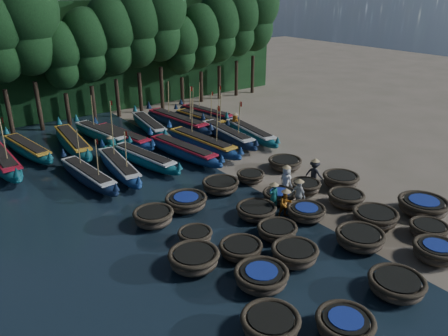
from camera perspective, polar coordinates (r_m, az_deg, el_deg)
ground at (r=25.77m, az=4.85°, el=-3.19°), size 120.00×120.00×0.00m
foliage_wall at (r=43.99m, az=-16.16°, el=13.78°), size 40.00×3.00×10.00m
coracle_0 at (r=16.08m, az=6.08°, el=-19.61°), size 2.34×2.34×0.80m
coracle_1 at (r=16.50m, az=15.52°, el=-19.18°), size 2.08×2.08×0.78m
coracle_2 at (r=18.93m, az=21.60°, el=-13.99°), size 2.58×2.58×0.75m
coracle_3 at (r=21.61m, az=25.95°, el=-9.76°), size 2.05×2.05×0.81m
coracle_4 at (r=23.37m, az=25.16°, el=-7.28°), size 1.87×1.87×0.70m
coracle_5 at (r=18.12m, az=4.90°, el=-13.99°), size 2.60×2.60×0.76m
coracle_6 at (r=19.60m, az=9.22°, el=-11.00°), size 2.34×2.34×0.80m
coracle_7 at (r=21.38m, az=17.33°, el=-8.76°), size 2.28×2.28×0.78m
coracle_8 at (r=23.42m, az=19.14°, el=-6.09°), size 2.44×2.44×0.78m
coracle_9 at (r=25.39m, az=24.55°, el=-4.53°), size 2.61×2.61×0.85m
coracle_10 at (r=19.05m, az=-3.95°, el=-11.77°), size 2.51×2.51×0.82m
coracle_11 at (r=19.83m, az=2.22°, el=-10.52°), size 2.20×2.20×0.66m
coracle_12 at (r=21.26m, az=6.96°, el=-8.15°), size 2.04×2.04×0.68m
coracle_13 at (r=23.08m, az=10.69°, el=-5.70°), size 2.35×2.35×0.70m
coracle_14 at (r=24.86m, az=15.64°, el=-3.86°), size 2.07×2.07×0.80m
coracle_15 at (r=20.81m, az=-3.79°, el=-8.83°), size 2.01×2.01×0.64m
coracle_16 at (r=22.87m, az=4.25°, el=-5.63°), size 2.43×2.43×0.69m
coracle_17 at (r=24.63m, az=7.29°, el=-3.63°), size 1.93×1.93×0.64m
coracle_18 at (r=25.84m, az=10.57°, el=-2.41°), size 1.88×1.88×0.73m
coracle_19 at (r=27.04m, az=15.01°, el=-1.52°), size 2.19×2.19×0.83m
coracle_20 at (r=22.40m, az=-9.19°, el=-6.33°), size 2.33×2.33×0.82m
coracle_21 at (r=23.71m, az=-4.96°, el=-4.43°), size 2.83×2.83×0.77m
coracle_22 at (r=25.59m, az=-0.45°, el=-2.27°), size 2.59×2.59×0.73m
coracle_23 at (r=26.92m, az=3.49°, el=-1.12°), size 1.74×1.74×0.63m
coracle_24 at (r=29.00m, az=7.96°, el=0.62°), size 2.64×2.64×0.73m
long_boat_2 at (r=27.95m, az=-17.34°, el=-0.93°), size 1.93×7.42×3.16m
long_boat_3 at (r=28.74m, az=-13.54°, el=0.19°), size 2.11×7.60×3.24m
long_boat_4 at (r=29.76m, az=-10.41°, el=1.24°), size 2.58×7.50×1.34m
long_boat_5 at (r=30.68m, az=-5.36°, el=2.28°), size 2.47×8.13×1.44m
long_boat_6 at (r=32.02m, az=-2.90°, el=3.29°), size 2.29×8.48×3.62m
long_boat_7 at (r=33.91m, az=0.42°, el=4.39°), size 2.06×8.02×3.42m
long_boat_8 at (r=34.53m, az=3.38°, el=4.65°), size 2.31×7.71×1.37m
long_boat_9 at (r=32.36m, az=-27.11°, el=0.99°), size 1.72×9.05×3.85m
long_boat_10 at (r=33.99m, az=-24.29°, el=2.31°), size 2.46×7.70×1.37m
long_boat_11 at (r=33.94m, az=-19.14°, el=3.19°), size 2.28×8.76×1.55m
long_boat_12 at (r=35.37m, az=-15.69°, el=4.30°), size 2.65×7.92×3.41m
long_boat_13 at (r=34.30m, az=-13.13°, el=3.98°), size 2.64×7.88×1.40m
long_boat_14 at (r=36.85m, az=-9.76°, el=5.55°), size 2.52×7.80×1.39m
long_boat_15 at (r=37.20m, az=-6.08°, el=6.05°), size 2.48×8.95×3.82m
long_boat_16 at (r=38.10m, az=-3.10°, el=6.37°), size 2.08×7.25×3.10m
long_boat_17 at (r=39.68m, az=-2.18°, el=7.09°), size 2.55×7.49×3.22m
fisherman_0 at (r=25.28m, az=8.10°, el=-1.54°), size 0.57×0.87×1.96m
fisherman_1 at (r=23.60m, az=6.51°, el=-3.46°), size 0.62×0.52×1.71m
fisherman_2 at (r=22.95m, az=8.03°, el=-4.50°), size 0.89×0.79×1.72m
fisherman_3 at (r=26.55m, az=11.72°, el=-0.65°), size 0.92×1.25×1.93m
fisherman_4 at (r=23.83m, az=9.72°, el=-3.32°), size 0.52×1.01×1.87m
fisherman_5 at (r=31.37m, az=-14.50°, el=2.64°), size 1.52×0.68×1.78m
fisherman_6 at (r=35.92m, az=1.48°, el=5.97°), size 0.52×0.78×1.77m
tree_4 at (r=38.28m, az=-24.61°, el=17.00°), size 5.34×5.34×12.58m
tree_5 at (r=39.14m, az=-20.63°, el=13.65°), size 3.68×3.68×8.68m
tree_6 at (r=39.77m, az=-17.53°, el=15.16°), size 4.09×4.09×9.65m
tree_7 at (r=40.53m, az=-14.49°, el=16.56°), size 4.51×4.51×10.63m
tree_8 at (r=41.41m, az=-11.53°, el=17.88°), size 4.92×4.92×11.60m
tree_9 at (r=42.41m, az=-8.66°, el=19.09°), size 5.34×5.34×12.58m
tree_10 at (r=43.80m, az=-5.71°, el=15.78°), size 3.68×3.68×8.68m
tree_11 at (r=44.95m, az=-3.13°, el=16.90°), size 4.09×4.09×9.65m
tree_12 at (r=46.20m, az=-0.66°, el=17.93°), size 4.51×4.51×10.63m
tree_13 at (r=47.54m, az=1.70°, el=18.88°), size 4.92×4.92×11.60m
tree_14 at (r=48.96m, az=3.95°, el=19.75°), size 5.34×5.34×12.58m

